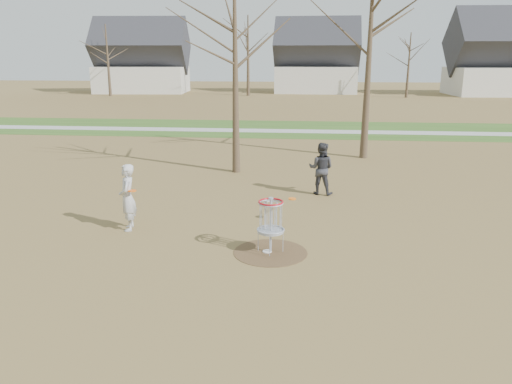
{
  "coord_description": "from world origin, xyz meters",
  "views": [
    {
      "loc": [
        0.76,
        -11.25,
        4.63
      ],
      "look_at": [
        -0.5,
        1.5,
        1.1
      ],
      "focal_mm": 35.0,
      "sensor_mm": 36.0,
      "label": 1
    }
  ],
  "objects_px": {
    "player_standing": "(128,197)",
    "disc_grounded": "(267,251)",
    "disc_golf_basket": "(271,217)",
    "player_throwing": "(321,169)"
  },
  "relations": [
    {
      "from": "player_standing",
      "to": "disc_golf_basket",
      "type": "height_order",
      "value": "player_standing"
    },
    {
      "from": "disc_grounded",
      "to": "player_standing",
      "type": "bearing_deg",
      "value": 161.94
    },
    {
      "from": "disc_golf_basket",
      "to": "player_throwing",
      "type": "bearing_deg",
      "value": 76.21
    },
    {
      "from": "player_throwing",
      "to": "disc_golf_basket",
      "type": "distance_m",
      "value": 5.62
    },
    {
      "from": "player_standing",
      "to": "disc_grounded",
      "type": "relative_size",
      "value": 8.29
    },
    {
      "from": "player_standing",
      "to": "disc_grounded",
      "type": "height_order",
      "value": "player_standing"
    },
    {
      "from": "player_standing",
      "to": "player_throwing",
      "type": "distance_m",
      "value": 6.75
    },
    {
      "from": "player_throwing",
      "to": "player_standing",
      "type": "bearing_deg",
      "value": 51.04
    },
    {
      "from": "disc_golf_basket",
      "to": "disc_grounded",
      "type": "bearing_deg",
      "value": 167.93
    },
    {
      "from": "player_standing",
      "to": "player_throwing",
      "type": "xyz_separation_m",
      "value": [
        5.31,
        4.18,
        -0.02
      ]
    }
  ]
}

